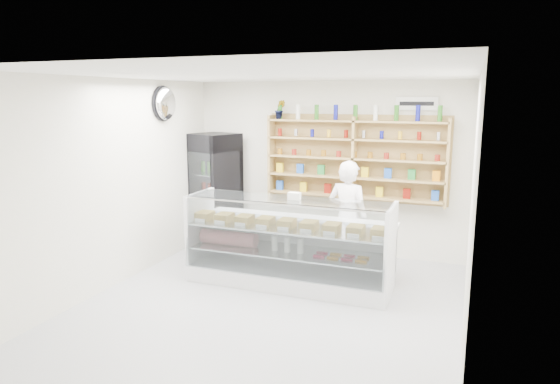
% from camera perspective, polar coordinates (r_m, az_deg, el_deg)
% --- Properties ---
extents(room, '(5.00, 5.00, 5.00)m').
position_cam_1_polar(room, '(5.90, -1.34, -0.41)').
color(room, '#A5A5AA').
rests_on(room, ground).
extents(display_counter, '(2.79, 0.83, 1.21)m').
position_cam_1_polar(display_counter, '(6.91, 1.03, -7.83)').
color(display_counter, white).
rests_on(display_counter, floor).
extents(shop_worker, '(0.68, 0.52, 1.67)m').
position_cam_1_polar(shop_worker, '(7.23, 7.75, -2.98)').
color(shop_worker, white).
rests_on(shop_worker, floor).
extents(drinks_cooler, '(0.89, 0.88, 1.94)m').
position_cam_1_polar(drinks_cooler, '(8.62, -7.43, 0.21)').
color(drinks_cooler, black).
rests_on(drinks_cooler, floor).
extents(wall_shelving, '(2.84, 0.28, 1.33)m').
position_cam_1_polar(wall_shelving, '(7.94, 8.47, 3.79)').
color(wall_shelving, '#A68A4E').
rests_on(wall_shelving, back_wall).
extents(potted_plant, '(0.21, 0.19, 0.31)m').
position_cam_1_polar(potted_plant, '(8.24, -0.00, 9.42)').
color(potted_plant, '#1E6626').
rests_on(potted_plant, wall_shelving).
extents(security_mirror, '(0.15, 0.50, 0.50)m').
position_cam_1_polar(security_mirror, '(7.88, -12.91, 9.83)').
color(security_mirror, silver).
rests_on(security_mirror, left_wall).
extents(wall_sign, '(0.62, 0.03, 0.20)m').
position_cam_1_polar(wall_sign, '(7.87, 15.36, 9.71)').
color(wall_sign, white).
rests_on(wall_sign, back_wall).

